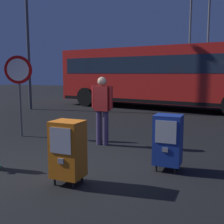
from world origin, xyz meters
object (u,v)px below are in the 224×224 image
street_light_near_left (190,35)px  street_light_near_right (27,9)px  bus_far (165,74)px  street_light_far_left (208,27)px  bus_near (160,74)px  pedestrian (102,107)px  newspaper_box_secondary (168,140)px  newspaper_box_primary (68,149)px  stop_sign (19,79)px

street_light_near_left → street_light_near_right: bearing=-125.8°
bus_far → street_light_far_left: size_ratio=1.26×
bus_near → street_light_near_left: (0.58, 5.89, 2.59)m
street_light_near_left → street_light_far_left: 1.32m
pedestrian → newspaper_box_secondary: bearing=-32.4°
newspaper_box_primary → pedestrian: pedestrian is taller
newspaper_box_primary → street_light_far_left: bearing=87.5°
newspaper_box_primary → street_light_near_right: (-6.73, 7.25, 4.17)m
pedestrian → street_light_near_left: 13.99m
bus_far → street_light_near_left: size_ratio=1.43×
stop_sign → bus_far: bearing=83.5°
bus_far → street_light_near_right: 9.24m
bus_near → street_light_near_right: size_ratio=1.29×
street_light_near_left → street_light_far_left: (1.12, 0.47, 0.51)m
pedestrian → street_light_far_left: size_ratio=0.20×
newspaper_box_primary → newspaper_box_secondary: bearing=43.3°
newspaper_box_primary → stop_sign: size_ratio=0.46×
bus_near → street_light_far_left: (1.70, 6.35, 3.11)m
bus_far → street_light_near_left: street_light_near_left is taller
stop_sign → street_light_far_left: size_ratio=0.26×
stop_sign → street_light_near_right: bearing=127.1°
newspaper_box_secondary → bus_far: 13.50m
bus_far → street_light_far_left: (2.38, 2.11, 3.11)m
bus_near → street_light_far_left: bearing=83.0°
newspaper_box_secondary → bus_near: (-2.30, 8.87, 1.14)m
newspaper_box_primary → pedestrian: size_ratio=0.61×
newspaper_box_secondary → bus_near: bus_near is taller
newspaper_box_secondary → street_light_near_left: 15.32m
pedestrian → street_light_near_right: size_ratio=0.20×
newspaper_box_secondary → stop_sign: size_ratio=0.46×
newspaper_box_primary → pedestrian: (-0.54, 2.42, 0.38)m
newspaper_box_secondary → street_light_far_left: 15.82m
stop_sign → street_light_near_left: bearing=79.1°
pedestrian → street_light_far_left: bearing=84.9°
newspaper_box_primary → bus_far: bearing=96.6°
newspaper_box_primary → stop_sign: (-3.03, 2.37, 1.03)m
newspaper_box_primary → newspaper_box_secondary: size_ratio=1.00×
newspaper_box_primary → bus_near: 10.23m
pedestrian → bus_far: (-1.12, 11.93, 0.76)m
street_light_near_right → newspaper_box_secondary: bearing=-36.7°
newspaper_box_primary → bus_far: (-1.67, 14.36, 1.14)m
stop_sign → street_light_near_right: (-3.69, 4.88, 3.14)m
stop_sign → newspaper_box_primary: bearing=-38.0°
street_light_near_left → newspaper_box_secondary: bearing=-83.3°
newspaper_box_secondary → pedestrian: 2.23m
bus_near → street_light_far_left: street_light_far_left is taller
bus_far → street_light_far_left: street_light_far_left is taller
bus_near → street_light_near_left: size_ratio=1.44×
newspaper_box_secondary → pedestrian: (-1.86, 1.18, 0.38)m
newspaper_box_secondary → street_light_near_left: street_light_near_left is taller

